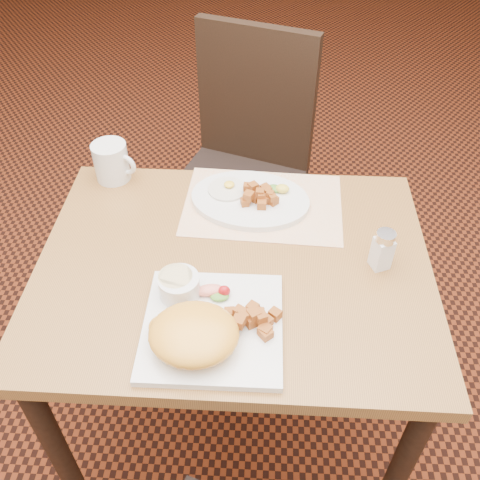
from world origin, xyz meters
name	(u,v)px	position (x,y,z in m)	size (l,w,h in m)	color
ground	(236,423)	(0.00, 0.00, 0.00)	(8.00, 8.00, 0.00)	black
table	(234,294)	(0.00, 0.00, 0.64)	(0.90, 0.70, 0.75)	#97632E
chair_far	(243,158)	(-0.01, 0.72, 0.54)	(0.54, 0.54, 0.97)	black
placemat	(263,205)	(0.06, 0.21, 0.75)	(0.40, 0.28, 0.00)	white
plate_square	(213,326)	(-0.03, -0.19, 0.76)	(0.28, 0.28, 0.02)	silver
plate_oval	(250,200)	(0.03, 0.22, 0.76)	(0.30, 0.23, 0.02)	silver
hollandaise_mound	(193,334)	(-0.06, -0.24, 0.80)	(0.18, 0.16, 0.06)	#F9AD30
ramekin	(179,285)	(-0.11, -0.11, 0.79)	(0.09, 0.09, 0.05)	silver
garnish_sq	(215,292)	(-0.03, -0.11, 0.78)	(0.08, 0.05, 0.03)	#387223
fried_egg	(228,188)	(-0.03, 0.24, 0.77)	(0.10, 0.10, 0.02)	white
garnish_ov	(280,188)	(0.10, 0.25, 0.78)	(0.06, 0.04, 0.02)	#387223
salt_shaker	(383,249)	(0.33, 0.01, 0.80)	(0.05, 0.05, 0.10)	white
coffee_mug	(112,162)	(-0.34, 0.30, 0.80)	(0.12, 0.09, 0.10)	silver
home_fries_sq	(254,318)	(0.05, -0.18, 0.79)	(0.12, 0.08, 0.04)	#AC581B
home_fries_ov	(259,195)	(0.05, 0.21, 0.79)	(0.10, 0.09, 0.04)	#AC581B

